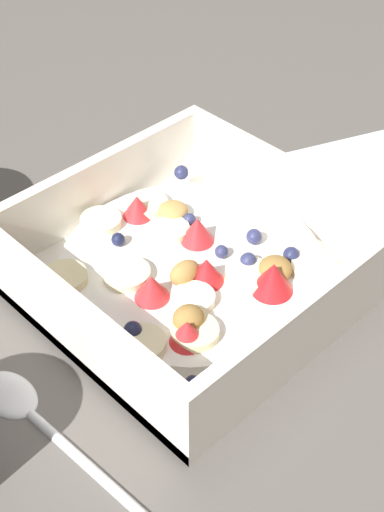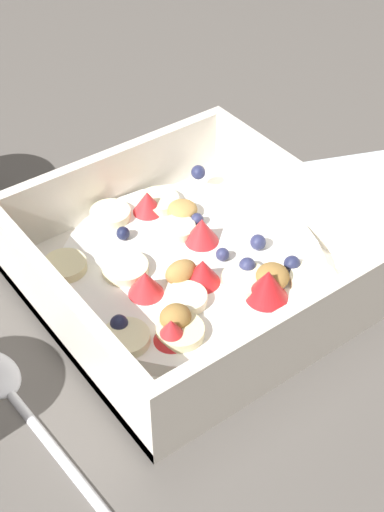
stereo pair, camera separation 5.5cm
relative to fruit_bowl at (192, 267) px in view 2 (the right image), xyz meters
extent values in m
plane|color=#56514C|center=(-0.01, 0.01, -0.02)|extent=(2.40, 2.40, 0.00)
cube|color=white|center=(0.00, 0.00, -0.02)|extent=(0.23, 0.23, 0.01)
cube|color=white|center=(0.00, -0.11, 0.01)|extent=(0.23, 0.01, 0.07)
cube|color=white|center=(0.00, 0.11, 0.01)|extent=(0.23, 0.01, 0.07)
cube|color=white|center=(-0.11, 0.00, 0.01)|extent=(0.01, 0.21, 0.07)
cube|color=white|center=(0.11, 0.00, 0.01)|extent=(0.01, 0.21, 0.07)
cylinder|color=white|center=(0.00, 0.00, 0.00)|extent=(0.20, 0.20, 0.01)
cylinder|color=#F4EAB7|center=(0.01, 0.04, 0.01)|extent=(0.04, 0.04, 0.01)
cylinder|color=#F7EFC6|center=(0.06, -0.07, 0.01)|extent=(0.05, 0.05, 0.01)
cylinder|color=#F7EFC6|center=(-0.03, -0.03, 0.01)|extent=(0.04, 0.04, 0.01)
cylinder|color=#F4EAB7|center=(-0.02, 0.08, 0.01)|extent=(0.04, 0.04, 0.01)
cylinder|color=beige|center=(-0.08, 0.05, 0.01)|extent=(0.05, 0.05, 0.01)
cylinder|color=#F4EAB7|center=(-0.08, -0.04, 0.01)|extent=(0.05, 0.05, 0.01)
cylinder|color=#F4EAB7|center=(0.02, 0.08, 0.01)|extent=(0.04, 0.04, 0.01)
cylinder|color=beige|center=(-0.05, -0.05, 0.01)|extent=(0.04, 0.04, 0.01)
cylinder|color=#F4EAB7|center=(0.02, -0.04, 0.01)|extent=(0.05, 0.05, 0.01)
cylinder|color=#F4EAB7|center=(-0.04, 0.02, 0.01)|extent=(0.04, 0.04, 0.01)
cone|color=red|center=(-0.06, -0.05, 0.01)|extent=(0.03, 0.03, 0.02)
cone|color=red|center=(-0.01, -0.02, 0.01)|extent=(0.03, 0.03, 0.02)
cone|color=red|center=(0.01, 0.07, 0.01)|extent=(0.03, 0.03, 0.02)
cone|color=red|center=(0.02, -0.06, 0.02)|extent=(0.03, 0.03, 0.03)
cone|color=red|center=(-0.05, -0.01, 0.01)|extent=(0.03, 0.03, 0.02)
cone|color=red|center=(0.02, 0.02, 0.01)|extent=(0.04, 0.04, 0.02)
sphere|color=navy|center=(0.03, -0.03, 0.01)|extent=(0.01, 0.01, 0.01)
sphere|color=navy|center=(0.05, -0.02, 0.01)|extent=(0.01, 0.01, 0.01)
sphere|color=navy|center=(0.02, -0.01, 0.01)|extent=(0.01, 0.01, 0.01)
sphere|color=#23284C|center=(0.06, -0.05, 0.01)|extent=(0.01, 0.01, 0.01)
sphere|color=#191E3D|center=(-0.03, 0.06, 0.01)|extent=(0.01, 0.01, 0.01)
sphere|color=#191E3D|center=(-0.08, -0.08, 0.01)|extent=(0.01, 0.01, 0.01)
sphere|color=#191E3D|center=(-0.08, -0.02, 0.01)|extent=(0.01, 0.01, 0.01)
sphere|color=navy|center=(0.03, 0.04, 0.01)|extent=(0.01, 0.01, 0.01)
sphere|color=#23284C|center=(0.07, 0.09, 0.01)|extent=(0.01, 0.01, 0.01)
ellipsoid|color=#AD7F42|center=(-0.02, -0.01, 0.01)|extent=(0.03, 0.02, 0.02)
ellipsoid|color=olive|center=(0.03, -0.05, 0.01)|extent=(0.03, 0.03, 0.02)
ellipsoid|color=tan|center=(0.03, 0.05, 0.01)|extent=(0.03, 0.03, 0.01)
ellipsoid|color=olive|center=(-0.05, -0.04, 0.01)|extent=(0.03, 0.02, 0.02)
cylinder|color=silver|center=(-0.16, -0.07, -0.02)|extent=(0.01, 0.13, 0.01)
camera|label=1|loc=(-0.28, -0.29, 0.37)|focal=50.89mm
camera|label=2|loc=(-0.24, -0.33, 0.37)|focal=50.89mm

